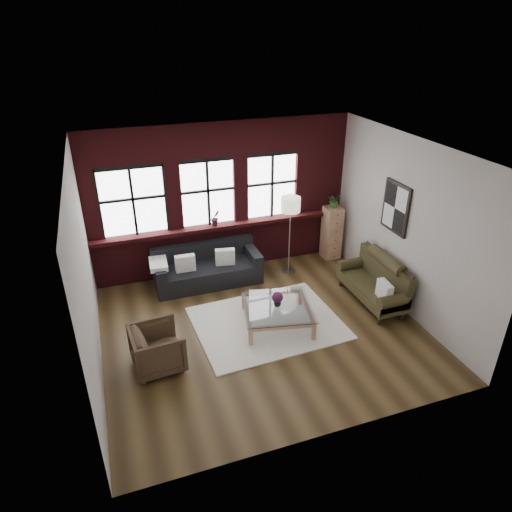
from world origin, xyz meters
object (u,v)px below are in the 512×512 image
object	(u,v)px
coffee_table	(277,315)
drawer_chest	(332,233)
vintage_settee	(372,282)
vase	(277,303)
dark_sofa	(207,266)
floor_lamp	(290,233)
armchair	(158,348)

from	to	relation	value
coffee_table	drawer_chest	size ratio (longest dim) A/B	0.99
vintage_settee	vase	bearing A→B (deg)	-177.18
dark_sofa	vase	distance (m)	2.04
floor_lamp	vintage_settee	bearing A→B (deg)	-57.44
dark_sofa	drawer_chest	distance (m)	2.98
coffee_table	vintage_settee	bearing A→B (deg)	2.82
dark_sofa	armchair	distance (m)	2.68
armchair	dark_sofa	bearing A→B (deg)	-34.96
vintage_settee	vase	world-z (taller)	vintage_settee
dark_sofa	armchair	size ratio (longest dim) A/B	2.77
vintage_settee	armchair	distance (m)	4.22
armchair	vase	xyz separation A→B (m)	(2.18, 0.44, 0.11)
armchair	floor_lamp	xyz separation A→B (m)	(3.14, 2.17, 0.58)
vintage_settee	coffee_table	bearing A→B (deg)	-177.18
dark_sofa	drawer_chest	bearing A→B (deg)	3.94
dark_sofa	vintage_settee	world-z (taller)	vintage_settee
drawer_chest	floor_lamp	bearing A→B (deg)	-164.00
vintage_settee	vase	distance (m)	2.00
armchair	vase	size ratio (longest dim) A/B	5.53
vase	floor_lamp	world-z (taller)	floor_lamp
vintage_settee	floor_lamp	distance (m)	2.00
vase	vintage_settee	bearing A→B (deg)	2.82
coffee_table	drawer_chest	bearing A→B (deg)	43.99
vase	drawer_chest	xyz separation A→B (m)	(2.15, 2.07, 0.15)
vase	floor_lamp	xyz separation A→B (m)	(0.96, 1.73, 0.47)
coffee_table	vase	bearing A→B (deg)	90.00
dark_sofa	coffee_table	xyz separation A→B (m)	(0.82, -1.87, -0.20)
dark_sofa	coffee_table	distance (m)	2.05
drawer_chest	floor_lamp	distance (m)	1.28
dark_sofa	floor_lamp	world-z (taller)	floor_lamp
armchair	coffee_table	size ratio (longest dim) A/B	0.65
vintage_settee	coffee_table	world-z (taller)	vintage_settee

